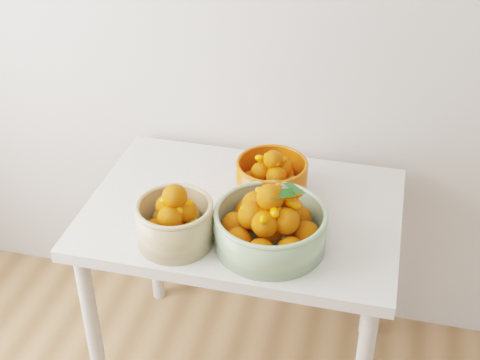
% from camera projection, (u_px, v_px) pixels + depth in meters
% --- Properties ---
extents(table, '(1.00, 0.70, 0.75)m').
position_uv_depth(table, '(243.00, 231.00, 2.20)').
color(table, silver).
rests_on(table, ground).
extents(bowl_cream, '(0.30, 0.30, 0.20)m').
position_uv_depth(bowl_cream, '(175.00, 221.00, 1.96)').
color(bowl_cream, tan).
rests_on(bowl_cream, table).
extents(bowl_green, '(0.39, 0.39, 0.21)m').
position_uv_depth(bowl_green, '(270.00, 225.00, 1.95)').
color(bowl_green, '#86AA7C').
rests_on(bowl_green, table).
extents(bowl_orange, '(0.31, 0.31, 0.17)m').
position_uv_depth(bowl_orange, '(272.00, 177.00, 2.17)').
color(bowl_orange, '#CF4207').
rests_on(bowl_orange, table).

